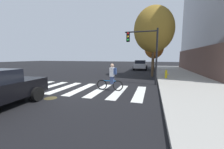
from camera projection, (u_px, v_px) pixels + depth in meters
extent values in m
plane|color=black|center=(74.00, 88.00, 9.26)|extent=(120.00, 120.00, 0.00)
cube|color=silver|center=(22.00, 85.00, 10.52)|extent=(0.55, 3.62, 0.01)
cube|color=silver|center=(35.00, 86.00, 10.17)|extent=(0.55, 3.62, 0.01)
cube|color=silver|center=(50.00, 87.00, 9.81)|extent=(0.55, 3.62, 0.01)
cube|color=silver|center=(65.00, 88.00, 9.45)|extent=(0.55, 3.62, 0.01)
cube|color=silver|center=(81.00, 89.00, 9.10)|extent=(0.55, 3.62, 0.01)
cube|color=silver|center=(99.00, 90.00, 8.74)|extent=(0.55, 3.62, 0.01)
cube|color=silver|center=(119.00, 92.00, 8.38)|extent=(0.55, 3.62, 0.01)
cube|color=silver|center=(140.00, 93.00, 8.03)|extent=(0.55, 3.62, 0.01)
cylinder|color=#473D1E|center=(51.00, 98.00, 7.04)|extent=(0.64, 0.64, 0.01)
cylinder|color=black|center=(5.00, 92.00, 7.00)|extent=(0.28, 0.69, 0.68)
cylinder|color=black|center=(37.00, 94.00, 6.56)|extent=(0.28, 0.69, 0.68)
cube|color=#B7B7BC|center=(141.00, 65.00, 23.38)|extent=(1.92, 4.64, 0.70)
cube|color=black|center=(141.00, 62.00, 23.16)|extent=(1.69, 2.23, 0.55)
cylinder|color=black|center=(136.00, 67.00, 25.09)|extent=(0.25, 0.69, 0.68)
cylinder|color=black|center=(147.00, 67.00, 24.57)|extent=(0.25, 0.69, 0.68)
cylinder|color=black|center=(134.00, 68.00, 22.27)|extent=(0.25, 0.69, 0.68)
cylinder|color=black|center=(146.00, 68.00, 21.75)|extent=(0.25, 0.69, 0.68)
torus|color=black|center=(118.00, 86.00, 8.52)|extent=(0.66, 0.06, 0.66)
torus|color=black|center=(102.00, 85.00, 8.82)|extent=(0.66, 0.06, 0.66)
cylinder|color=#1972BF|center=(110.00, 81.00, 8.63)|extent=(0.89, 0.05, 0.05)
cylinder|color=#1972BF|center=(112.00, 80.00, 8.58)|extent=(0.04, 0.04, 0.45)
cube|color=#384772|center=(112.00, 79.00, 8.57)|extent=(0.20, 0.28, 0.56)
cube|color=silver|center=(112.00, 72.00, 8.52)|extent=(0.24, 0.36, 0.56)
sphere|color=tan|center=(112.00, 65.00, 8.47)|extent=(0.22, 0.22, 0.22)
cube|color=navy|center=(115.00, 71.00, 8.46)|extent=(0.16, 0.28, 0.40)
cylinder|color=black|center=(157.00, 57.00, 10.25)|extent=(0.14, 0.14, 4.20)
cylinder|color=black|center=(141.00, 32.00, 10.35)|extent=(2.40, 0.10, 0.10)
cube|color=black|center=(128.00, 37.00, 10.67)|extent=(0.24, 0.20, 0.76)
sphere|color=red|center=(128.00, 33.00, 10.53)|extent=(0.14, 0.14, 0.14)
sphere|color=gold|center=(128.00, 37.00, 10.56)|extent=(0.14, 0.14, 0.14)
sphere|color=green|center=(128.00, 40.00, 10.59)|extent=(0.14, 0.14, 0.14)
cylinder|color=gold|center=(166.00, 75.00, 12.80)|extent=(0.22, 0.22, 0.65)
sphere|color=gold|center=(166.00, 71.00, 12.75)|extent=(0.18, 0.18, 0.18)
cylinder|color=gold|center=(168.00, 74.00, 12.75)|extent=(0.12, 0.09, 0.09)
cylinder|color=#4C3823|center=(153.00, 61.00, 14.86)|extent=(0.24, 0.24, 3.32)
ellipsoid|color=olive|center=(154.00, 29.00, 14.45)|extent=(4.13, 4.13, 4.75)
cylinder|color=#4C3823|center=(153.00, 63.00, 22.21)|extent=(0.24, 0.24, 2.42)
ellipsoid|color=#A5591E|center=(154.00, 48.00, 21.91)|extent=(3.01, 3.01, 3.46)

